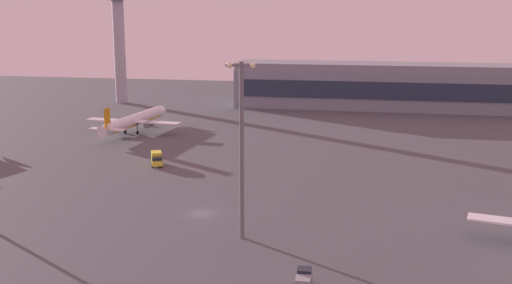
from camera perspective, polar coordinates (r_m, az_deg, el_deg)
name	(u,v)px	position (r m, az deg, el deg)	size (l,w,h in m)	color
ground_plane	(201,214)	(111.11, -5.05, -6.58)	(416.00, 416.00, 0.00)	#4C4C51
terminal_building	(421,87)	(234.33, 14.96, 4.91)	(135.32, 22.40, 16.40)	gray
control_tower	(119,32)	(246.36, -12.50, 9.80)	(8.00, 8.00, 47.54)	#A8A8B2
airplane_far_stand	(134,121)	(185.61, -11.17, 1.94)	(29.30, 37.60, 9.64)	white
cargo_loader	(304,279)	(82.57, 4.42, -12.44)	(2.13, 4.21, 2.25)	gray
catering_truck	(157,159)	(145.94, -9.11, -1.52)	(4.36, 6.12, 3.05)	yellow
apron_light_west	(242,140)	(95.01, -1.33, 0.15)	(4.80, 0.90, 27.85)	slate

